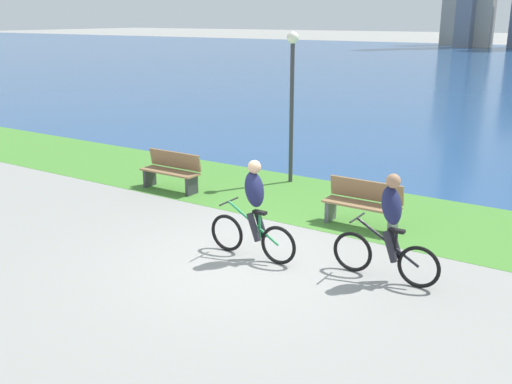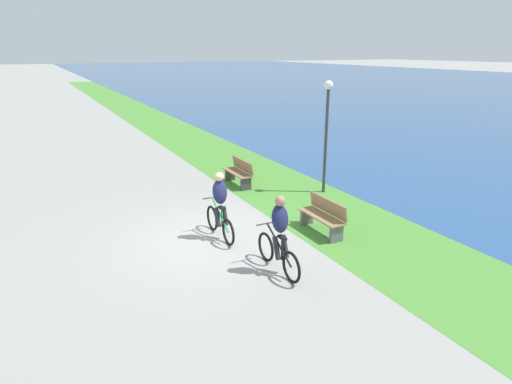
# 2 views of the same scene
# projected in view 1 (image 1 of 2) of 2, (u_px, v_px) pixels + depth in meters

# --- Properties ---
(ground_plane) EXTENTS (300.00, 300.00, 0.00)m
(ground_plane) POSITION_uv_depth(u_px,v_px,m) (244.00, 263.00, 9.76)
(ground_plane) COLOR gray
(grass_strip_bayside) EXTENTS (120.00, 3.31, 0.01)m
(grass_strip_bayside) POSITION_uv_depth(u_px,v_px,m) (340.00, 205.00, 12.70)
(grass_strip_bayside) COLOR #478433
(grass_strip_bayside) RESTS_ON ground
(cyclist_lead) EXTENTS (1.70, 0.52, 1.70)m
(cyclist_lead) POSITION_uv_depth(u_px,v_px,m) (254.00, 211.00, 9.73)
(cyclist_lead) COLOR black
(cyclist_lead) RESTS_ON ground
(cyclist_trailing) EXTENTS (1.74, 0.52, 1.70)m
(cyclist_trailing) POSITION_uv_depth(u_px,v_px,m) (389.00, 229.00, 8.90)
(cyclist_trailing) COLOR black
(cyclist_trailing) RESTS_ON ground
(bench_near_path) EXTENTS (1.50, 0.47, 0.90)m
(bench_near_path) POSITION_uv_depth(u_px,v_px,m) (363.00, 204.00, 11.34)
(bench_near_path) COLOR olive
(bench_near_path) RESTS_ON ground
(bench_far_along_path) EXTENTS (1.50, 0.47, 0.90)m
(bench_far_along_path) POSITION_uv_depth(u_px,v_px,m) (171.00, 171.00, 13.74)
(bench_far_along_path) COLOR olive
(bench_far_along_path) RESTS_ON ground
(lamppost_tall) EXTENTS (0.28, 0.28, 3.60)m
(lamppost_tall) POSITION_uv_depth(u_px,v_px,m) (292.00, 85.00, 13.86)
(lamppost_tall) COLOR #38383D
(lamppost_tall) RESTS_ON ground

